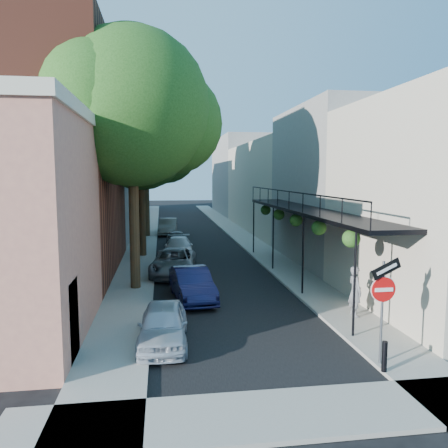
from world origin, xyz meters
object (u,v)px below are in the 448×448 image
object	(u,v)px
oak_near	(142,112)
parked_car_b	(192,284)
oak_mid	(147,144)
sign_post	(383,294)
parked_car_c	(174,262)
bollard	(384,356)
oak_far	(151,137)
parked_car_a	(163,325)
parked_car_f	(168,227)
pedestrian	(355,291)
parked_car_e	(177,239)
parked_car_d	(179,248)

from	to	relation	value
oak_near	parked_car_b	world-z (taller)	oak_near
oak_mid	parked_car_b	bearing A→B (deg)	-78.75
sign_post	parked_car_c	world-z (taller)	sign_post
parked_car_c	bollard	bearing A→B (deg)	-61.49
oak_mid	oak_far	bearing A→B (deg)	89.59
oak_near	parked_car_a	world-z (taller)	oak_near
bollard	oak_far	bearing A→B (deg)	103.35
parked_car_f	pedestrian	size ratio (longest dim) A/B	2.33
oak_mid	parked_car_f	bearing A→B (deg)	82.38
oak_near	parked_car_a	distance (m)	9.99
oak_mid	pedestrian	world-z (taller)	oak_mid
parked_car_b	pedestrian	distance (m)	6.47
oak_far	sign_post	bearing A→B (deg)	-76.09
parked_car_f	oak_near	bearing A→B (deg)	-89.98
oak_mid	oak_far	distance (m)	9.12
parked_car_a	parked_car_e	xyz separation A→B (m)	(1.04, 18.24, -0.04)
bollard	parked_car_a	world-z (taller)	parked_car_a
parked_car_c	pedestrian	bearing A→B (deg)	-45.77
parked_car_c	parked_car_b	bearing A→B (deg)	-76.30
parked_car_e	parked_car_f	distance (m)	6.65
parked_car_d	parked_car_c	bearing A→B (deg)	-93.21
sign_post	parked_car_a	size ratio (longest dim) A/B	0.83
parked_car_c	parked_car_e	distance (m)	8.94
bollard	parked_car_a	size ratio (longest dim) A/B	0.22
oak_far	parked_car_d	distance (m)	12.48
oak_near	pedestrian	size ratio (longest dim) A/B	6.31
bollard	parked_car_f	size ratio (longest dim) A/B	0.19
sign_post	parked_car_d	distance (m)	17.31
parked_car_a	pedestrian	world-z (taller)	pedestrian
parked_car_a	parked_car_b	bearing A→B (deg)	78.10
parked_car_c	parked_car_e	bearing A→B (deg)	93.40
parked_car_a	parked_car_e	size ratio (longest dim) A/B	1.08
parked_car_a	parked_car_c	xyz separation A→B (m)	(0.59, 9.31, 0.04)
oak_far	pedestrian	size ratio (longest dim) A/B	6.57
oak_mid	parked_car_a	size ratio (longest dim) A/B	2.82
oak_mid	parked_car_a	bearing A→B (deg)	-86.83
parked_car_e	sign_post	bearing A→B (deg)	-80.19
bollard	oak_near	bearing A→B (deg)	123.12
parked_car_a	parked_car_d	xyz separation A→B (m)	(1.04, 14.12, 0.00)
parked_car_c	parked_car_e	xyz separation A→B (m)	(0.45, 8.93, -0.09)
sign_post	oak_near	bearing A→B (deg)	125.09
bollard	parked_car_c	xyz separation A→B (m)	(-5.01, 12.25, 0.14)
oak_mid	pedestrian	bearing A→B (deg)	-60.46
parked_car_b	parked_car_f	world-z (taller)	parked_car_f
parked_car_c	parked_car_f	world-z (taller)	parked_car_f
sign_post	parked_car_a	xyz separation A→B (m)	(-5.76, 2.47, -1.42)
sign_post	oak_far	world-z (taller)	oak_far
sign_post	parked_car_f	size ratio (longest dim) A/B	0.71
oak_far	parked_car_f	world-z (taller)	oak_far
parked_car_b	parked_car_d	size ratio (longest dim) A/B	0.94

